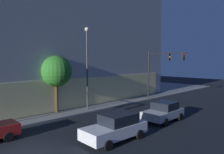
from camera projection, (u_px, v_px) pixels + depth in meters
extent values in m
plane|color=black|center=(27.00, 154.00, 12.30)|extent=(120.00, 120.00, 0.00)
cube|color=#4C4C51|center=(46.00, 95.00, 33.20)|extent=(29.02, 22.75, 0.15)
cube|color=#F4E494|center=(91.00, 91.00, 25.29)|extent=(25.76, 0.60, 3.24)
cube|color=#A6A9A6|center=(44.00, 40.00, 32.58)|extent=(28.62, 22.35, 16.39)
cylinder|color=black|center=(149.00, 75.00, 29.96)|extent=(0.18, 0.18, 6.42)
cylinder|color=black|center=(167.00, 53.00, 27.84)|extent=(0.25, 5.50, 0.12)
cube|color=black|center=(169.00, 57.00, 27.68)|extent=(0.33, 0.33, 0.90)
sphere|color=yellow|center=(170.00, 57.00, 27.56)|extent=(0.18, 0.18, 0.18)
cube|color=black|center=(183.00, 57.00, 26.35)|extent=(0.33, 0.33, 0.90)
sphere|color=red|center=(184.00, 55.00, 26.21)|extent=(0.18, 0.18, 0.18)
cylinder|color=#414141|center=(87.00, 70.00, 22.90)|extent=(0.16, 0.16, 8.26)
sphere|color=#F9EFC6|center=(87.00, 29.00, 22.58)|extent=(0.44, 0.44, 0.44)
cylinder|color=#49331E|center=(57.00, 98.00, 21.68)|extent=(0.27, 0.27, 2.89)
sphere|color=#2E7926|center=(56.00, 71.00, 21.48)|extent=(3.07, 3.07, 3.07)
cube|color=#F9F4CC|center=(13.00, 124.00, 15.69)|extent=(0.12, 0.20, 0.12)
cube|color=#F9F4CC|center=(18.00, 128.00, 14.95)|extent=(0.12, 0.20, 0.12)
cylinder|color=black|center=(0.00, 131.00, 15.41)|extent=(0.62, 0.24, 0.62)
cylinder|color=black|center=(8.00, 137.00, 14.17)|extent=(0.62, 0.24, 0.62)
cube|color=silver|center=(114.00, 130.00, 14.42)|extent=(4.64, 2.08, 0.75)
cube|color=black|center=(118.00, 119.00, 14.59)|extent=(2.36, 1.80, 0.69)
cube|color=#F9F4CC|center=(93.00, 141.00, 12.49)|extent=(0.13, 0.20, 0.12)
cube|color=#F9F4CC|center=(82.00, 136.00, 13.33)|extent=(0.13, 0.20, 0.12)
cylinder|color=black|center=(108.00, 145.00, 12.79)|extent=(0.63, 0.26, 0.62)
cylinder|color=black|center=(89.00, 137.00, 14.19)|extent=(0.63, 0.26, 0.62)
cylinder|color=black|center=(139.00, 134.00, 14.70)|extent=(0.63, 0.26, 0.62)
cylinder|color=black|center=(120.00, 128.00, 16.10)|extent=(0.63, 0.26, 0.62)
cube|color=#B7BABF|center=(163.00, 114.00, 19.08)|extent=(4.02, 2.01, 0.66)
cube|color=black|center=(165.00, 106.00, 19.24)|extent=(1.90, 1.80, 0.67)
cube|color=#F9F4CC|center=(156.00, 119.00, 17.28)|extent=(0.12, 0.20, 0.12)
cube|color=#F9F4CC|center=(144.00, 116.00, 18.13)|extent=(0.12, 0.20, 0.12)
cylinder|color=black|center=(165.00, 122.00, 17.53)|extent=(0.65, 0.24, 0.65)
cylinder|color=black|center=(145.00, 118.00, 18.93)|extent=(0.65, 0.24, 0.65)
cylinder|color=black|center=(180.00, 117.00, 19.28)|extent=(0.65, 0.24, 0.65)
cylinder|color=black|center=(161.00, 113.00, 20.68)|extent=(0.65, 0.24, 0.65)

